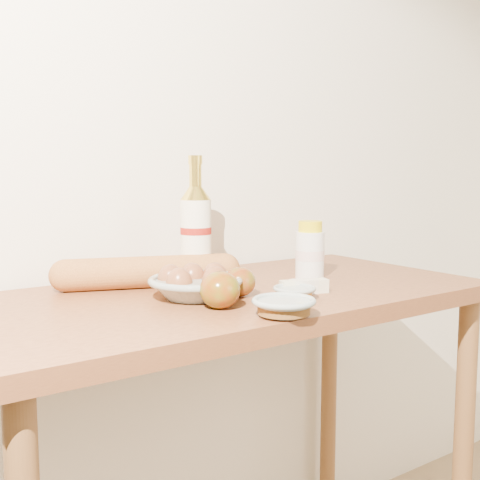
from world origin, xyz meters
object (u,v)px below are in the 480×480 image
Objects in this scene: bourbon_bottle at (196,231)px; egg_bowl at (195,285)px; baguette at (148,272)px; cream_bottle at (310,252)px; table at (233,342)px.

bourbon_bottle is 1.18× the size of egg_bowl.
cream_bottle is at bearing 2.74° from baguette.
egg_bowl is (-0.10, -0.16, -0.10)m from bourbon_bottle.
bourbon_bottle is at bearing 97.84° from table.
bourbon_bottle is 2.12× the size of cream_bottle.
baguette is at bearing 176.27° from cream_bottle.
bourbon_bottle is 0.16m from baguette.
table is 8.18× the size of cream_bottle.
baguette is at bearing 160.94° from bourbon_bottle.
bourbon_bottle is 0.30m from cream_bottle.
table is at bearing -162.43° from cream_bottle.
bourbon_bottle is at bearing 15.81° from baguette.
cream_bottle is at bearing 6.47° from egg_bowl.
table is 0.19m from egg_bowl.
cream_bottle is 0.56× the size of egg_bowl.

